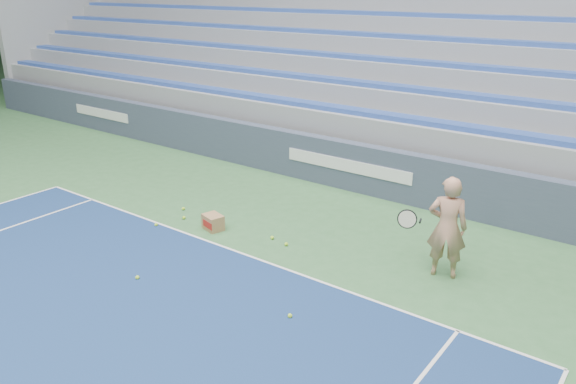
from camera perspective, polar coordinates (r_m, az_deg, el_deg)
name	(u,v)px	position (r m, az deg, el deg)	size (l,w,h in m)	color
sponsor_barrier	(350,166)	(12.82, 6.35, 2.65)	(30.00, 0.32, 1.10)	#394357
bleachers	(453,59)	(17.53, 16.45, 12.81)	(31.00, 9.15, 7.30)	gray
tennis_player	(447,227)	(9.17, 15.84, -3.46)	(0.96, 0.91, 1.68)	tan
ball_box	(213,222)	(10.85, -7.63, -3.06)	(0.46, 0.40, 0.30)	#987049
tennis_ball_0	(183,209)	(11.89, -10.59, -1.67)	(0.07, 0.07, 0.07)	#BBEC30
tennis_ball_1	(137,278)	(9.37, -15.05, -8.39)	(0.07, 0.07, 0.07)	#BBEC30
tennis_ball_2	(156,225)	(11.22, -13.24, -3.25)	(0.07, 0.07, 0.07)	#BBEC30
tennis_ball_3	(286,244)	(10.14, -0.18, -5.32)	(0.07, 0.07, 0.07)	#BBEC30
tennis_ball_4	(184,218)	(11.44, -10.53, -2.58)	(0.07, 0.07, 0.07)	#BBEC30
tennis_ball_5	(272,238)	(10.39, -1.63, -4.66)	(0.07, 0.07, 0.07)	#BBEC30
tennis_ball_6	(290,316)	(8.11, 0.20, -12.46)	(0.07, 0.07, 0.07)	#BBEC30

